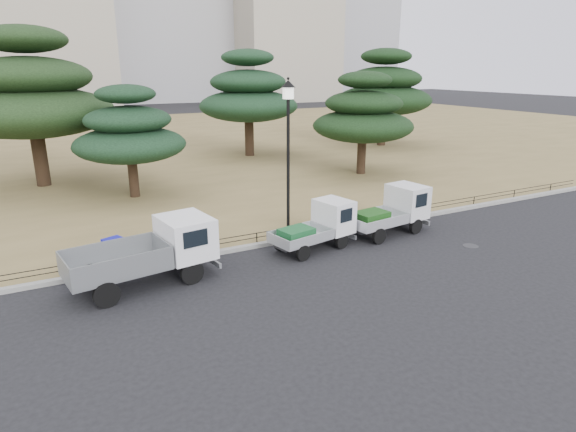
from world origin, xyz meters
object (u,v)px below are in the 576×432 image
truck_kei_rear (392,211)px  street_lamp (288,134)px  truck_large (150,251)px  truck_kei_front (318,226)px  tarp_pile (107,253)px

truck_kei_rear → street_lamp: (-4.28, 1.30, 3.35)m
truck_large → truck_kei_front: 6.46m
truck_kei_front → street_lamp: (-0.56, 1.43, 3.43)m
truck_large → tarp_pile: bearing=110.4°
truck_large → truck_kei_front: (6.45, 0.25, -0.24)m
truck_large → truck_kei_rear: size_ratio=1.25×
truck_kei_rear → tarp_pile: (-11.30, 1.64, -0.45)m
truck_kei_rear → street_lamp: street_lamp is taller
street_lamp → truck_kei_front: bearing=-68.6°
truck_large → truck_kei_front: size_ratio=1.35×
truck_large → truck_kei_rear: (10.17, 0.38, -0.15)m
truck_kei_rear → truck_kei_front: bearing=174.6°
truck_large → street_lamp: bearing=7.3°
truck_large → street_lamp: (5.89, 1.68, 3.20)m
truck_kei_rear → street_lamp: size_ratio=0.63×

